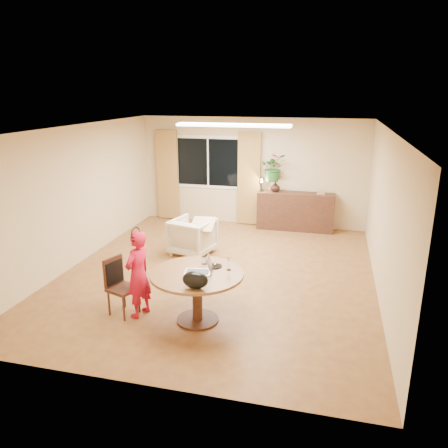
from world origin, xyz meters
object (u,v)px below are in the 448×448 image
Objects in this scene: child at (138,274)px; armchair at (193,236)px; sideboard at (295,211)px; dining_chair at (123,287)px; dining_table at (197,283)px.

child is 2.64m from armchair.
dining_chair is at bearing -113.52° from sideboard.
sideboard is at bearing 174.66° from child.
dining_table is at bearing -101.55° from sideboard.
child is 1.61× the size of armchair.
armchair is (-0.91, 2.59, -0.22)m from dining_table.
dining_chair is 2.67m from armchair.
sideboard reaches higher than dining_chair.
dining_table is 4.82m from sideboard.
dining_chair is 5.23m from sideboard.
dining_chair is 0.48× the size of sideboard.
child is at bearing -177.62° from dining_table.
dining_chair reaches higher than dining_table.
sideboard is (2.09, 4.79, 0.01)m from dining_chair.
child reaches higher than armchair.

